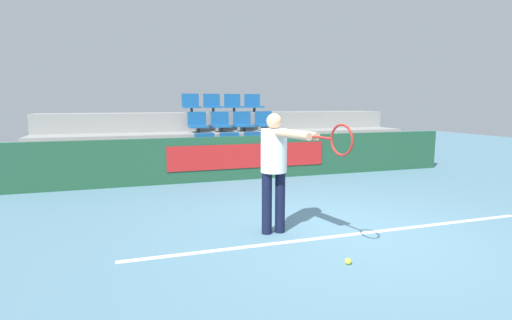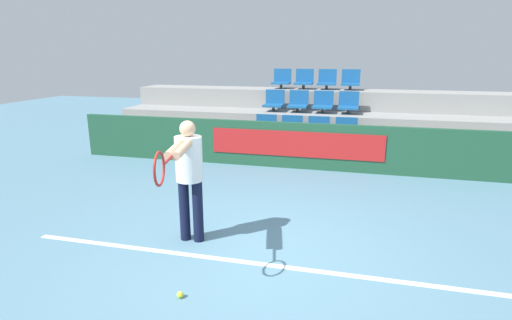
{
  "view_description": "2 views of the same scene",
  "coord_description": "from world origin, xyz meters",
  "px_view_note": "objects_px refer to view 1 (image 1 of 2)",
  "views": [
    {
      "loc": [
        -2.64,
        -4.41,
        1.67
      ],
      "look_at": [
        -0.59,
        1.77,
        0.73
      ],
      "focal_mm": 28.0,
      "sensor_mm": 36.0,
      "label": 1
    },
    {
      "loc": [
        1.06,
        -4.08,
        2.31
      ],
      "look_at": [
        -0.35,
        1.55,
        0.75
      ],
      "focal_mm": 28.0,
      "sensor_mm": 36.0,
      "label": 2
    }
  ],
  "objects_px": {
    "stadium_chair_11": "(254,104)",
    "tennis_ball": "(348,261)",
    "stadium_chair_6": "(243,123)",
    "stadium_chair_7": "(265,123)",
    "stadium_chair_10": "(233,104)",
    "stadium_chair_1": "(231,145)",
    "stadium_chair_2": "(255,145)",
    "stadium_chair_8": "(191,105)",
    "tennis_player": "(277,161)",
    "stadium_chair_0": "(206,146)",
    "stadium_chair_5": "(221,123)",
    "stadium_chair_9": "(213,104)",
    "stadium_chair_3": "(278,144)",
    "stadium_chair_4": "(198,124)"
  },
  "relations": [
    {
      "from": "stadium_chair_0",
      "to": "stadium_chair_3",
      "type": "relative_size",
      "value": 1.0
    },
    {
      "from": "stadium_chair_6",
      "to": "stadium_chair_8",
      "type": "xyz_separation_m",
      "value": [
        -1.18,
        0.96,
        0.47
      ]
    },
    {
      "from": "stadium_chair_9",
      "to": "stadium_chair_10",
      "type": "height_order",
      "value": "same"
    },
    {
      "from": "stadium_chair_1",
      "to": "stadium_chair_9",
      "type": "bearing_deg",
      "value": 90.0
    },
    {
      "from": "stadium_chair_0",
      "to": "stadium_chair_10",
      "type": "height_order",
      "value": "stadium_chair_10"
    },
    {
      "from": "stadium_chair_1",
      "to": "stadium_chair_2",
      "type": "bearing_deg",
      "value": 0.0
    },
    {
      "from": "tennis_player",
      "to": "stadium_chair_5",
      "type": "bearing_deg",
      "value": 72.47
    },
    {
      "from": "stadium_chair_2",
      "to": "stadium_chair_8",
      "type": "xyz_separation_m",
      "value": [
        -1.18,
        1.93,
        0.93
      ]
    },
    {
      "from": "stadium_chair_10",
      "to": "stadium_chair_6",
      "type": "bearing_deg",
      "value": -90.0
    },
    {
      "from": "stadium_chair_6",
      "to": "stadium_chair_7",
      "type": "distance_m",
      "value": 0.59
    },
    {
      "from": "stadium_chair_2",
      "to": "stadium_chair_4",
      "type": "distance_m",
      "value": 1.6
    },
    {
      "from": "stadium_chair_1",
      "to": "stadium_chair_2",
      "type": "relative_size",
      "value": 1.0
    },
    {
      "from": "stadium_chair_8",
      "to": "stadium_chair_5",
      "type": "bearing_deg",
      "value": -58.5
    },
    {
      "from": "stadium_chair_7",
      "to": "stadium_chair_6",
      "type": "bearing_deg",
      "value": 180.0
    },
    {
      "from": "stadium_chair_4",
      "to": "tennis_ball",
      "type": "relative_size",
      "value": 7.66
    },
    {
      "from": "stadium_chair_7",
      "to": "tennis_player",
      "type": "height_order",
      "value": "tennis_player"
    },
    {
      "from": "stadium_chair_2",
      "to": "stadium_chair_11",
      "type": "relative_size",
      "value": 1.0
    },
    {
      "from": "stadium_chair_3",
      "to": "stadium_chair_9",
      "type": "bearing_deg",
      "value": 121.5
    },
    {
      "from": "stadium_chair_6",
      "to": "stadium_chair_10",
      "type": "height_order",
      "value": "stadium_chair_10"
    },
    {
      "from": "stadium_chair_4",
      "to": "stadium_chair_5",
      "type": "relative_size",
      "value": 1.0
    },
    {
      "from": "stadium_chair_7",
      "to": "tennis_player",
      "type": "relative_size",
      "value": 0.33
    },
    {
      "from": "stadium_chair_2",
      "to": "stadium_chair_6",
      "type": "xyz_separation_m",
      "value": [
        0.0,
        0.96,
        0.47
      ]
    },
    {
      "from": "stadium_chair_1",
      "to": "stadium_chair_5",
      "type": "distance_m",
      "value": 1.07
    },
    {
      "from": "stadium_chair_1",
      "to": "stadium_chair_10",
      "type": "xyz_separation_m",
      "value": [
        0.59,
        1.93,
        0.93
      ]
    },
    {
      "from": "stadium_chair_11",
      "to": "stadium_chair_6",
      "type": "bearing_deg",
      "value": -121.5
    },
    {
      "from": "stadium_chair_10",
      "to": "stadium_chair_11",
      "type": "relative_size",
      "value": 1.0
    },
    {
      "from": "stadium_chair_6",
      "to": "stadium_chair_8",
      "type": "relative_size",
      "value": 1.0
    },
    {
      "from": "stadium_chair_9",
      "to": "stadium_chair_0",
      "type": "bearing_deg",
      "value": -107.04
    },
    {
      "from": "stadium_chair_0",
      "to": "tennis_ball",
      "type": "xyz_separation_m",
      "value": [
        0.4,
        -5.48,
        -0.65
      ]
    },
    {
      "from": "tennis_ball",
      "to": "stadium_chair_7",
      "type": "bearing_deg",
      "value": 77.99
    },
    {
      "from": "tennis_player",
      "to": "stadium_chair_0",
      "type": "bearing_deg",
      "value": 78.91
    },
    {
      "from": "stadium_chair_9",
      "to": "tennis_player",
      "type": "height_order",
      "value": "stadium_chair_9"
    },
    {
      "from": "stadium_chair_1",
      "to": "stadium_chair_7",
      "type": "height_order",
      "value": "stadium_chair_7"
    },
    {
      "from": "stadium_chair_4",
      "to": "tennis_ball",
      "type": "height_order",
      "value": "stadium_chair_4"
    },
    {
      "from": "stadium_chair_1",
      "to": "tennis_ball",
      "type": "distance_m",
      "value": 5.52
    },
    {
      "from": "stadium_chair_0",
      "to": "stadium_chair_3",
      "type": "distance_m",
      "value": 1.77
    },
    {
      "from": "stadium_chair_9",
      "to": "tennis_ball",
      "type": "distance_m",
      "value": 7.58
    },
    {
      "from": "stadium_chair_1",
      "to": "stadium_chair_3",
      "type": "bearing_deg",
      "value": 0.0
    },
    {
      "from": "stadium_chair_11",
      "to": "tennis_ball",
      "type": "height_order",
      "value": "stadium_chair_11"
    },
    {
      "from": "stadium_chair_4",
      "to": "stadium_chair_9",
      "type": "relative_size",
      "value": 1.0
    },
    {
      "from": "stadium_chair_4",
      "to": "stadium_chair_6",
      "type": "height_order",
      "value": "same"
    },
    {
      "from": "stadium_chair_4",
      "to": "stadium_chair_6",
      "type": "bearing_deg",
      "value": 0.0
    },
    {
      "from": "stadium_chair_2",
      "to": "tennis_player",
      "type": "bearing_deg",
      "value": -104.7
    },
    {
      "from": "stadium_chair_11",
      "to": "stadium_chair_10",
      "type": "bearing_deg",
      "value": 180.0
    },
    {
      "from": "tennis_player",
      "to": "stadium_chair_1",
      "type": "bearing_deg",
      "value": 71.17
    },
    {
      "from": "stadium_chair_11",
      "to": "stadium_chair_4",
      "type": "bearing_deg",
      "value": -151.46
    },
    {
      "from": "tennis_ball",
      "to": "stadium_chair_11",
      "type": "bearing_deg",
      "value": 79.52
    },
    {
      "from": "stadium_chair_5",
      "to": "stadium_chair_9",
      "type": "relative_size",
      "value": 1.0
    },
    {
      "from": "stadium_chair_0",
      "to": "stadium_chair_8",
      "type": "bearing_deg",
      "value": 90.0
    },
    {
      "from": "stadium_chair_11",
      "to": "tennis_ball",
      "type": "bearing_deg",
      "value": -100.48
    }
  ]
}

